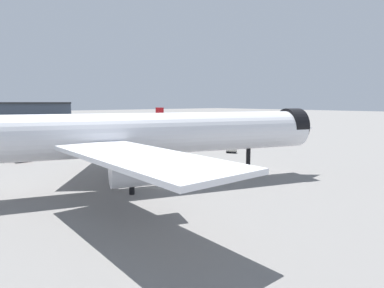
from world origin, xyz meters
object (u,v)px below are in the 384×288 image
Objects in this scene: airliner_near_gate at (143,135)px; traffic_cone_near_nose at (147,151)px; airliner_far_taxiway at (134,120)px; baggage_tug_wing at (23,157)px; baggage_cart_trailing at (231,149)px.

airliner_near_gate is 96.08× the size of traffic_cone_near_nose.
airliner_far_taxiway is 10.83× the size of baggage_tug_wing.
baggage_cart_trailing is (-17.71, -78.77, -3.52)m from airliner_far_taxiway.
airliner_far_taxiway is at bearing 62.55° from traffic_cone_near_nose.
airliner_near_gate is at bearing 102.57° from baggage_tug_wing.
airliner_far_taxiway reaches higher than traffic_cone_near_nose.
baggage_cart_trailing is at bearing -42.22° from traffic_cone_near_nose.
baggage_cart_trailing is 4.49× the size of traffic_cone_near_nose.
airliner_far_taxiway is 84.87m from baggage_tug_wing.
airliner_near_gate is at bearing 124.66° from airliner_far_taxiway.
baggage_cart_trailing is 21.31m from traffic_cone_near_nose.
traffic_cone_near_nose is at bearing 167.29° from baggage_tug_wing.
traffic_cone_near_nose is at bearing 17.00° from baggage_cart_trailing.
baggage_tug_wing is at bearing 107.96° from airliner_far_taxiway.
baggage_tug_wing is 47.54m from baggage_cart_trailing.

